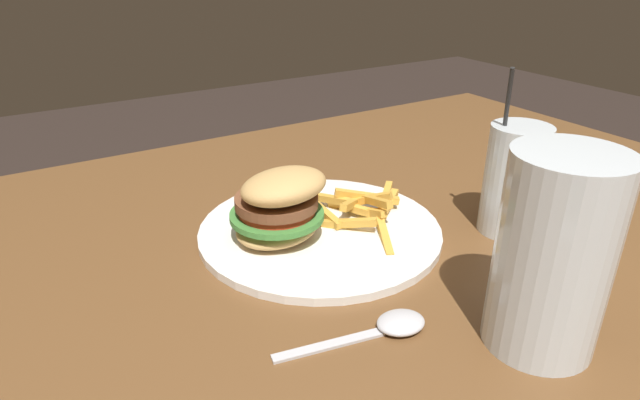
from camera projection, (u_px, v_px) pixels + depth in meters
meal_plate_near at (304, 219)px, 0.63m from camera, size 0.29×0.29×0.10m
beer_glass at (553, 260)px, 0.44m from camera, size 0.10×0.10×0.18m
juice_glass at (513, 185)px, 0.64m from camera, size 0.07×0.07×0.20m
spoon at (392, 325)px, 0.49m from camera, size 0.15×0.05×0.01m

